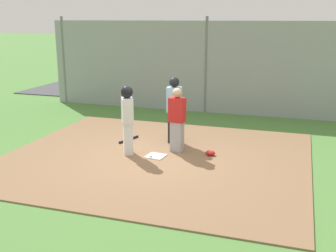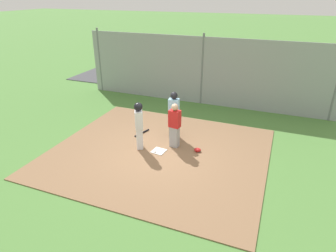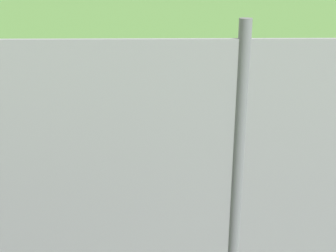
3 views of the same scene
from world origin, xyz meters
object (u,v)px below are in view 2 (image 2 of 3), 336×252
object	(u,v)px
catcher_mask	(197,150)
parked_car_dark	(264,80)
baseball	(155,152)
baseball_bat	(142,133)
parked_car_silver	(179,68)
home_plate	(159,151)
catcher	(175,125)
runner	(139,123)
umpire	(174,114)

from	to	relation	value
catcher_mask	parked_car_dark	xyz separation A→B (m)	(-1.46, -7.92, 0.52)
catcher_mask	parked_car_dark	distance (m)	8.07
baseball	catcher_mask	bearing A→B (deg)	-154.14
baseball_bat	parked_car_dark	world-z (taller)	parked_car_dark
parked_car_silver	parked_car_dark	bearing A→B (deg)	162.61
home_plate	baseball	distance (m)	0.16
catcher	baseball_bat	size ratio (longest dim) A/B	2.10
runner	baseball	distance (m)	1.15
runner	parked_car_dark	world-z (taller)	runner
home_plate	catcher	size ratio (longest dim) A/B	0.27
umpire	home_plate	bearing A→B (deg)	-11.03
parked_car_silver	home_plate	bearing A→B (deg)	97.61
baseball_bat	baseball	bearing A→B (deg)	-119.66
catcher_mask	parked_car_dark	world-z (taller)	parked_car_dark
baseball_bat	parked_car_dark	bearing A→B (deg)	-10.01
runner	baseball_bat	xyz separation A→B (m)	(0.44, -1.04, -0.94)
home_plate	parked_car_silver	xyz separation A→B (m)	(2.60, -9.29, 0.57)
catcher_mask	baseball	world-z (taller)	catcher_mask
runner	baseball_bat	bearing A→B (deg)	83.28
parked_car_dark	parked_car_silver	distance (m)	5.37
runner	parked_car_dark	bearing A→B (deg)	38.24
runner	catcher	bearing A→B (deg)	-2.67
parked_car_dark	parked_car_silver	xyz separation A→B (m)	(5.30, -0.88, 0.00)
runner	baseball	world-z (taller)	runner
home_plate	baseball_bat	size ratio (longest dim) A/B	0.57
runner	parked_car_silver	size ratio (longest dim) A/B	0.39
runner	parked_car_silver	bearing A→B (deg)	71.73
home_plate	catcher_mask	xyz separation A→B (m)	(-1.24, -0.49, 0.05)
runner	baseball_bat	distance (m)	1.48
runner	baseball	bearing A→B (deg)	-41.26
home_plate	parked_car_dark	xyz separation A→B (m)	(-2.70, -8.41, 0.57)
baseball	runner	bearing A→B (deg)	-11.56
catcher_mask	baseball_bat	bearing A→B (deg)	-12.63
umpire	baseball_bat	xyz separation A→B (m)	(1.24, 0.22, -0.91)
baseball_bat	catcher_mask	world-z (taller)	catcher_mask
catcher	parked_car_silver	bearing A→B (deg)	-153.52
baseball_bat	parked_car_silver	distance (m)	8.40
parked_car_dark	catcher	bearing A→B (deg)	-98.25
catcher	runner	size ratio (longest dim) A/B	0.95
baseball_bat	baseball	distance (m)	1.60
catcher	umpire	xyz separation A→B (m)	(0.30, -0.70, 0.10)
baseball_bat	parked_car_dark	xyz separation A→B (m)	(-3.86, -7.38, 0.55)
umpire	baseball	bearing A→B (deg)	-13.55
baseball	parked_car_silver	xyz separation A→B (m)	(2.53, -9.43, 0.55)
parked_car_silver	catcher	bearing A→B (deg)	100.75
catcher	parked_car_silver	size ratio (longest dim) A/B	0.37
home_plate	parked_car_dark	size ratio (longest dim) A/B	0.10
home_plate	baseball_bat	world-z (taller)	baseball_bat
catcher	runner	world-z (taller)	runner
catcher_mask	parked_car_silver	bearing A→B (deg)	-66.42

